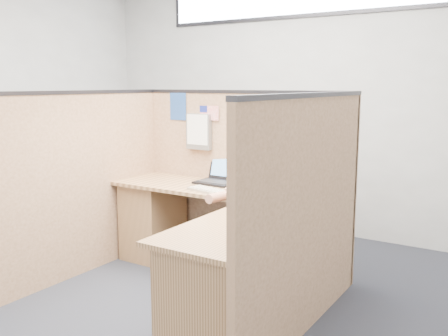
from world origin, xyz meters
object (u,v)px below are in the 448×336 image
Objects in this scene: l_desk at (214,243)px; keyboard at (209,190)px; mouse at (232,193)px; laptop at (221,175)px.

keyboard is (-0.18, 0.21, 0.35)m from l_desk.
keyboard is 3.92× the size of mouse.
l_desk is 0.41m from mouse.
l_desk is 5.56× the size of laptop.
laptop reaches higher than mouse.
mouse is (0.37, -0.40, -0.04)m from laptop.
l_desk is 0.78m from laptop.
keyboard is at bearing 175.32° from mouse.
laptop is (-0.33, 0.59, 0.40)m from l_desk.
l_desk is at bearing -36.62° from keyboard.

